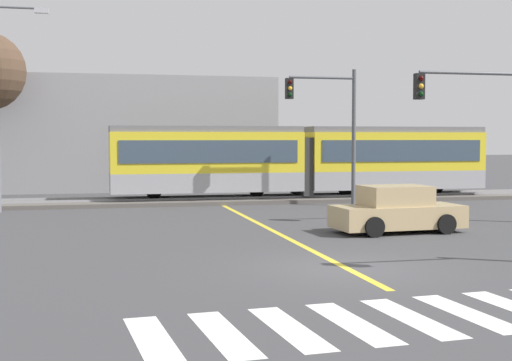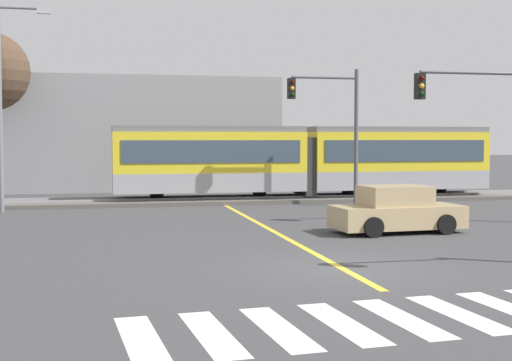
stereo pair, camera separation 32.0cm
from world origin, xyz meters
The scene contains 17 objects.
ground_plane centered at (0.00, 0.00, 0.00)m, with size 200.00×200.00×0.00m, color #3D3D3F.
track_bed centered at (0.00, 17.83, 0.09)m, with size 120.00×4.00×0.18m, color #56514C.
rail_near centered at (0.00, 17.11, 0.23)m, with size 120.00×0.08×0.10m, color #939399.
rail_far centered at (0.00, 18.55, 0.23)m, with size 120.00×0.08×0.10m, color #939399.
light_rail_tram centered at (4.27, 17.82, 2.05)m, with size 18.50×2.64×3.43m.
crosswalk_stripe_0 centered at (-4.94, -4.97, 0.00)m, with size 0.56×2.80×0.01m, color silver.
crosswalk_stripe_1 centered at (-3.84, -4.89, 0.00)m, with size 0.56×2.80×0.01m, color silver.
crosswalk_stripe_2 centered at (-2.74, -4.80, 0.00)m, with size 0.56×2.80×0.01m, color silver.
crosswalk_stripe_3 centered at (-1.65, -4.72, 0.00)m, with size 0.56×2.80×0.01m, color silver.
crosswalk_stripe_4 centered at (-0.55, -4.63, 0.00)m, with size 0.56×2.80×0.01m, color silver.
crosswalk_stripe_5 centered at (0.55, -4.55, 0.00)m, with size 0.56×2.80×0.01m, color silver.
lane_centre_line centered at (0.00, 6.62, 0.00)m, with size 0.20×18.42×0.01m, color gold.
sedan_crossing centered at (3.83, 5.63, 0.70)m, with size 4.31×2.14×1.52m.
traffic_light_mid_right centered at (7.84, 7.26, 3.84)m, with size 4.25×0.38×5.65m.
traffic_light_far_right centered at (4.60, 14.40, 4.01)m, with size 3.25×0.38×6.10m.
street_lamp_west centered at (-9.31, 15.06, 4.86)m, with size 2.19×0.28×8.56m.
building_backdrop_far centered at (-4.94, 27.54, 3.29)m, with size 19.62×6.00×6.58m, color gray.
Camera 1 is at (-5.81, -15.67, 3.06)m, focal length 50.00 mm.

